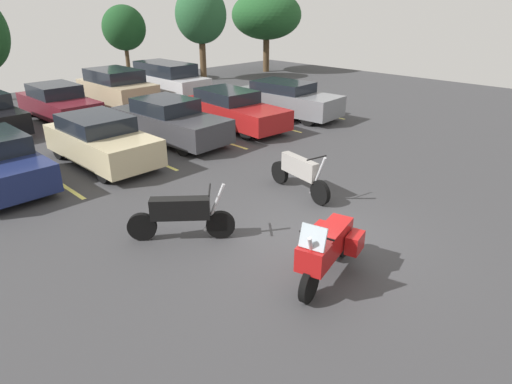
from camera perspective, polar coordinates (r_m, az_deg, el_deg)
The scene contains 15 objects.
ground at distance 9.49m, azimuth 7.75°, elevation -6.52°, with size 44.00×44.00×0.10m, color #38383A.
motorcycle_touring at distance 7.96m, azimuth 9.30°, elevation -7.10°, with size 2.28×1.07×1.39m.
motorcycle_second at distance 9.31m, azimuth -9.68°, elevation -2.92°, with size 1.77×1.60×1.26m.
motorcycle_third at distance 11.44m, azimuth 5.71°, elevation 2.48°, with size 0.71×2.28×1.27m.
parking_stripes at distance 14.61m, azimuth -20.16°, elevation 3.48°, with size 20.56×4.63×0.01m.
car_champagne at distance 14.38m, azimuth -19.53°, elevation 6.35°, with size 1.85×4.27×1.49m.
car_charcoal at distance 16.17m, azimuth -11.21°, elevation 9.05°, with size 2.08×4.87×1.52m.
car_red at distance 17.80m, azimuth -3.04°, elevation 10.73°, with size 2.09×5.01×1.44m.
car_grey at distance 19.57m, azimuth 3.99°, elevation 11.99°, with size 2.14×4.93×1.48m.
car_far_maroon at distance 20.70m, azimuth -24.37°, elevation 10.53°, with size 1.79×4.71×1.47m.
car_far_tan at distance 22.12m, azimuth -17.68°, elevation 12.67°, with size 1.99×4.28×1.77m.
car_far_silver at distance 23.66m, azimuth -11.44°, elevation 14.05°, with size 1.86×4.85×1.80m.
tree_rear at distance 32.40m, azimuth 1.38°, elevation 22.04°, with size 4.78×4.78×5.40m.
tree_far_left at distance 29.00m, azimuth -7.20°, elevation 21.89°, with size 3.13×3.13×5.60m.
tree_far_right at distance 29.45m, azimuth -16.81°, elevation 19.76°, with size 2.60×2.60×4.49m.
Camera 1 is at (-6.65, -4.84, 4.69)m, focal length 30.71 mm.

